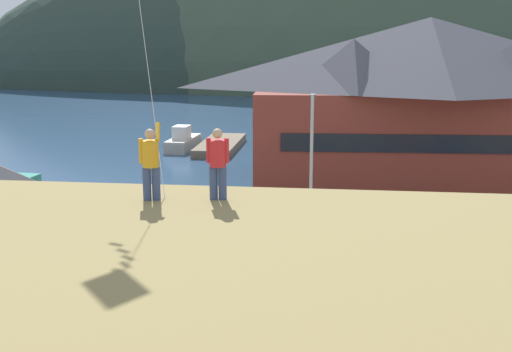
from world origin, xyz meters
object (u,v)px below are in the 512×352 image
(parked_car_mid_row_far, at_px, (443,242))
(person_kite_flyer, at_px, (151,161))
(parked_car_corner_spot, at_px, (179,223))
(person_companion, at_px, (218,162))
(parked_car_back_row_left, at_px, (315,285))
(wharf_dock, at_px, (221,145))
(moored_boat_wharfside, at_px, (183,142))
(parked_car_front_row_red, at_px, (82,286))
(parking_light_pole, at_px, (311,153))
(parked_car_front_row_silver, at_px, (267,238))
(harbor_lodge, at_px, (427,96))

(parked_car_mid_row_far, distance_m, person_kite_flyer, 15.97)
(parked_car_corner_spot, height_order, person_kite_flyer, person_kite_flyer)
(parked_car_corner_spot, distance_m, person_companion, 14.74)
(parked_car_back_row_left, height_order, person_companion, person_companion)
(wharf_dock, bearing_deg, moored_boat_wharfside, -168.51)
(parked_car_corner_spot, relative_size, parked_car_front_row_red, 1.00)
(wharf_dock, distance_m, moored_boat_wharfside, 3.32)
(parked_car_corner_spot, distance_m, parking_light_pole, 7.36)
(person_companion, bearing_deg, wharf_dock, 99.98)
(parked_car_front_row_silver, height_order, person_kite_flyer, person_kite_flyer)
(wharf_dock, height_order, parking_light_pole, parking_light_pole)
(parked_car_back_row_left, bearing_deg, harbor_lodge, 73.05)
(parked_car_back_row_left, height_order, parking_light_pole, parking_light_pole)
(wharf_dock, relative_size, parking_light_pole, 1.50)
(wharf_dock, height_order, person_companion, person_companion)
(moored_boat_wharfside, xyz_separation_m, parked_car_front_row_red, (4.38, -33.76, 0.34))
(wharf_dock, relative_size, parked_car_mid_row_far, 2.41)
(moored_boat_wharfside, relative_size, parked_car_front_row_red, 1.37)
(moored_boat_wharfside, bearing_deg, parked_car_corner_spot, -77.05)
(person_kite_flyer, bearing_deg, parked_car_front_row_silver, 81.66)
(parked_car_front_row_red, bearing_deg, parked_car_corner_spot, 78.65)
(wharf_dock, distance_m, parking_light_pole, 25.38)
(parked_car_front_row_red, bearing_deg, moored_boat_wharfside, 97.39)
(parked_car_back_row_left, bearing_deg, moored_boat_wharfside, 110.85)
(parked_car_front_row_silver, bearing_deg, person_companion, -90.44)
(parked_car_front_row_silver, distance_m, parking_light_pole, 5.88)
(person_kite_flyer, bearing_deg, moored_boat_wharfside, 102.40)
(parked_car_front_row_silver, distance_m, person_kite_flyer, 12.84)
(parking_light_pole, distance_m, person_kite_flyer, 16.79)
(parked_car_back_row_left, distance_m, parked_car_mid_row_far, 7.62)
(parked_car_front_row_red, distance_m, person_companion, 9.53)
(harbor_lodge, distance_m, parked_car_back_row_left, 23.54)
(moored_boat_wharfside, bearing_deg, wharf_dock, 11.49)
(moored_boat_wharfside, height_order, parked_car_front_row_silver, moored_boat_wharfside)
(parked_car_front_row_red, xyz_separation_m, parking_light_pole, (7.60, 10.87, 2.96))
(parked_car_front_row_silver, xyz_separation_m, parking_light_pole, (1.70, 4.79, 2.96))
(moored_boat_wharfside, xyz_separation_m, parked_car_front_row_silver, (10.28, -27.67, 0.34))
(wharf_dock, bearing_deg, parked_car_corner_spot, -84.15)
(harbor_lodge, bearing_deg, parked_car_front_row_silver, -117.73)
(moored_boat_wharfside, bearing_deg, parked_car_front_row_red, -82.61)
(parked_car_corner_spot, relative_size, parked_car_front_row_silver, 0.99)
(harbor_lodge, height_order, wharf_dock, harbor_lodge)
(moored_boat_wharfside, xyz_separation_m, person_kite_flyer, (8.60, -39.13, 5.89))
(parked_car_back_row_left, distance_m, parked_car_front_row_silver, 5.55)
(moored_boat_wharfside, distance_m, parked_car_back_row_left, 35.06)
(parked_car_mid_row_far, relative_size, person_kite_flyer, 2.27)
(parked_car_back_row_left, height_order, person_kite_flyer, person_kite_flyer)
(harbor_lodge, distance_m, parking_light_pole, 14.26)
(parked_car_mid_row_far, distance_m, parked_car_front_row_silver, 7.50)
(harbor_lodge, xyz_separation_m, parked_car_front_row_silver, (-8.91, -16.96, -4.76))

